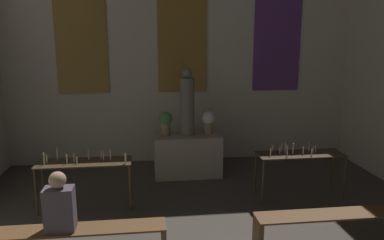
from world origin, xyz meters
The scene contains 10 objects.
wall_back centered at (0.00, 9.84, 2.54)m, with size 7.95×0.16×5.02m.
altar centered at (0.00, 8.81, 0.43)m, with size 1.35×0.76×0.85m.
statue centered at (0.00, 8.81, 1.48)m, with size 0.29×0.29×1.36m.
flower_vase_left centered at (-0.44, 8.81, 1.13)m, with size 0.28×0.28×0.48m.
flower_vase_right centered at (0.44, 8.81, 1.13)m, with size 0.28×0.28×0.48m.
candle_rack_left centered at (-1.85, 7.44, 0.71)m, with size 1.53×0.50×1.00m.
candle_rack_right centered at (1.84, 7.44, 0.71)m, with size 1.53×0.50×1.00m.
pew_back_left centered at (-1.79, 5.87, 0.33)m, with size 2.37×0.36×0.44m.
pew_back_right centered at (1.79, 5.87, 0.33)m, with size 2.37×0.36×0.44m.
person_seated centered at (-1.91, 5.87, 0.77)m, with size 0.36×0.24×0.76m.
Camera 1 is at (-0.81, 1.43, 2.76)m, focal length 35.00 mm.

